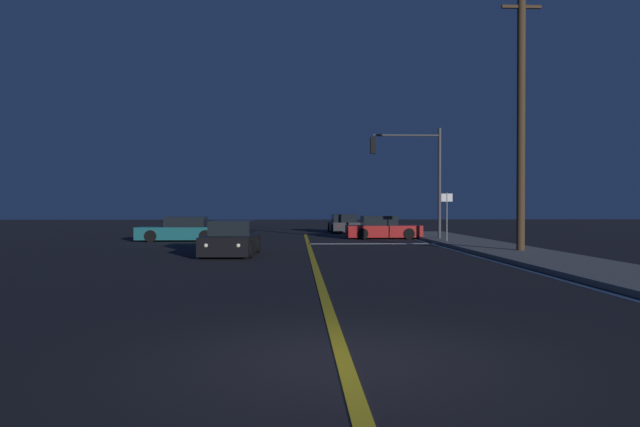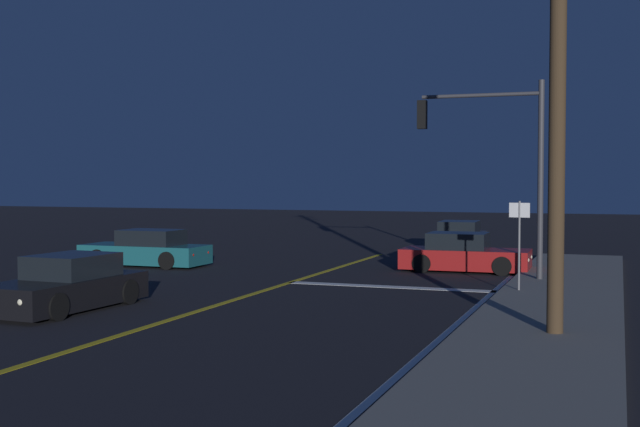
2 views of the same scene
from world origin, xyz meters
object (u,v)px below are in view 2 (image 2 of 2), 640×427
object	(u,v)px
traffic_signal_near_right	(496,149)
utility_pole_right	(558,45)
car_parked_curb_charcoal	(460,238)
car_far_approaching_red	(464,255)
car_distant_tail_teal	(146,250)
car_side_waiting_black	(67,286)
street_sign_corner	(519,232)

from	to	relation	value
traffic_signal_near_right	utility_pole_right	xyz separation A→B (m)	(2.43, -9.00, 1.69)
car_parked_curb_charcoal	car_far_approaching_red	world-z (taller)	same
car_distant_tail_teal	car_far_approaching_red	world-z (taller)	same
car_side_waiting_black	traffic_signal_near_right	distance (m)	13.32
car_distant_tail_teal	traffic_signal_near_right	distance (m)	13.24
utility_pole_right	street_sign_corner	world-z (taller)	utility_pole_right
street_sign_corner	utility_pole_right	bearing A→B (deg)	-77.27
car_far_approaching_red	traffic_signal_near_right	distance (m)	4.61
car_distant_tail_teal	car_parked_curb_charcoal	xyz separation A→B (m)	(9.66, 10.46, 0.00)
car_parked_curb_charcoal	car_far_approaching_red	bearing A→B (deg)	-80.83
car_parked_curb_charcoal	street_sign_corner	distance (m)	14.33
car_distant_tail_teal	traffic_signal_near_right	xyz separation A→B (m)	(12.76, -0.41, 3.53)
car_far_approaching_red	street_sign_corner	distance (m)	6.05
traffic_signal_near_right	street_sign_corner	world-z (taller)	traffic_signal_near_right
car_far_approaching_red	traffic_signal_near_right	bearing A→B (deg)	28.17
car_side_waiting_black	street_sign_corner	xyz separation A→B (m)	(10.07, 6.32, 1.15)
utility_pole_right	street_sign_corner	size ratio (longest dim) A/B	4.33
car_parked_curb_charcoal	street_sign_corner	size ratio (longest dim) A/B	1.76
car_distant_tail_teal	car_far_approaching_red	size ratio (longest dim) A/B	1.07
car_distant_tail_teal	car_side_waiting_black	bearing A→B (deg)	-158.79
car_parked_curb_charcoal	street_sign_corner	world-z (taller)	street_sign_corner
car_side_waiting_black	car_far_approaching_red	bearing A→B (deg)	-120.61
car_side_waiting_black	utility_pole_right	bearing A→B (deg)	-177.06
car_far_approaching_red	car_distant_tail_teal	bearing A→B (deg)	-80.14
car_distant_tail_teal	street_sign_corner	bearing A→B (deg)	-103.22
car_parked_curb_charcoal	car_far_approaching_red	distance (m)	8.44
car_side_waiting_black	utility_pole_right	world-z (taller)	utility_pole_right
car_distant_tail_teal	utility_pole_right	world-z (taller)	utility_pole_right
car_parked_curb_charcoal	utility_pole_right	xyz separation A→B (m)	(5.53, -19.87, 5.22)
utility_pole_right	street_sign_corner	bearing A→B (deg)	102.73
traffic_signal_near_right	street_sign_corner	distance (m)	3.82
car_far_approaching_red	utility_pole_right	size ratio (longest dim) A/B	0.39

